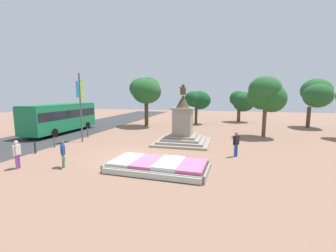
% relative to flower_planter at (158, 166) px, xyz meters
% --- Properties ---
extents(ground_plane, '(87.78, 87.78, 0.00)m').
position_rel_flower_planter_xyz_m(ground_plane, '(-2.29, 1.91, -0.25)').
color(ground_plane, '#8C6651').
extents(street_asphalt_strip, '(7.49, 76.80, 0.01)m').
position_rel_flower_planter_xyz_m(street_asphalt_strip, '(-13.77, 1.91, -0.24)').
color(street_asphalt_strip, '#333335').
rests_on(street_asphalt_strip, ground_plane).
extents(flower_planter, '(5.80, 3.18, 0.57)m').
position_rel_flower_planter_xyz_m(flower_planter, '(0.00, 0.00, 0.00)').
color(flower_planter, '#38281C').
rests_on(flower_planter, ground_plane).
extents(statue_monument, '(4.68, 4.68, 5.11)m').
position_rel_flower_planter_xyz_m(statue_monument, '(-0.01, 7.36, 0.95)').
color(statue_monument, gray).
rests_on(statue_monument, ground_plane).
extents(banner_pole, '(0.15, 1.29, 6.08)m').
position_rel_flower_planter_xyz_m(banner_pole, '(-8.93, 5.69, 3.13)').
color(banner_pole, '#4C5156').
rests_on(banner_pole, ground_plane).
extents(city_bus, '(2.65, 9.19, 3.16)m').
position_rel_flower_planter_xyz_m(city_bus, '(-13.94, 9.10, 1.57)').
color(city_bus, '#197A47').
rests_on(city_bus, ground_plane).
extents(pedestrian_with_handbag, '(0.57, 0.57, 1.59)m').
position_rel_flower_planter_xyz_m(pedestrian_with_handbag, '(-5.55, -0.91, 0.64)').
color(pedestrian_with_handbag, '#338C4C').
rests_on(pedestrian_with_handbag, ground_plane).
extents(pedestrian_near_planter, '(0.28, 0.56, 1.66)m').
position_rel_flower_planter_xyz_m(pedestrian_near_planter, '(-7.95, -1.75, 0.71)').
color(pedestrian_near_planter, '#8C4C99').
rests_on(pedestrian_near_planter, ground_plane).
extents(pedestrian_crossing_plaza, '(0.42, 0.44, 1.73)m').
position_rel_flower_planter_xyz_m(pedestrian_crossing_plaza, '(4.35, 3.98, 0.75)').
color(pedestrian_crossing_plaza, '#264CA5').
rests_on(pedestrian_crossing_plaza, ground_plane).
extents(kerb_bollard_mid_a, '(0.15, 0.15, 0.86)m').
position_rel_flower_planter_xyz_m(kerb_bollard_mid_a, '(-9.73, 1.25, 0.20)').
color(kerb_bollard_mid_a, '#2D2D33').
rests_on(kerb_bollard_mid_a, ground_plane).
extents(kerb_bollard_mid_b, '(0.12, 0.12, 0.83)m').
position_rel_flower_planter_xyz_m(kerb_bollard_mid_b, '(-9.72, 3.12, 0.19)').
color(kerb_bollard_mid_b, '#4C5156').
rests_on(kerb_bollard_mid_b, ground_plane).
extents(kerb_bollard_north, '(0.16, 0.16, 0.92)m').
position_rel_flower_planter_xyz_m(kerb_bollard_north, '(-9.66, 7.59, 0.24)').
color(kerb_bollard_north, '#4C5156').
rests_on(kerb_bollard_north, ground_plane).
extents(park_tree_behind_statue, '(3.70, 3.32, 4.73)m').
position_rel_flower_planter_xyz_m(park_tree_behind_statue, '(5.87, 24.15, 3.01)').
color(park_tree_behind_statue, brown).
rests_on(park_tree_behind_statue, ground_plane).
extents(park_tree_far_right, '(3.64, 4.58, 6.20)m').
position_rel_flower_planter_xyz_m(park_tree_far_right, '(14.48, 20.27, 4.15)').
color(park_tree_far_right, '#4C3823').
rests_on(park_tree_far_right, ground_plane).
extents(park_tree_street_side, '(3.61, 3.55, 5.99)m').
position_rel_flower_planter_xyz_m(park_tree_street_side, '(7.35, 12.09, 3.96)').
color(park_tree_street_side, brown).
rests_on(park_tree_street_side, ground_plane).
extents(park_tree_mid_canopy, '(3.59, 3.18, 4.68)m').
position_rel_flower_planter_xyz_m(park_tree_mid_canopy, '(-0.38, 20.07, 3.17)').
color(park_tree_mid_canopy, '#4C3823').
rests_on(park_tree_mid_canopy, ground_plane).
extents(park_tree_distant, '(4.49, 4.71, 6.46)m').
position_rel_flower_planter_xyz_m(park_tree_distant, '(-6.62, 16.24, 4.61)').
color(park_tree_distant, '#4C3823').
rests_on(park_tree_distant, ground_plane).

